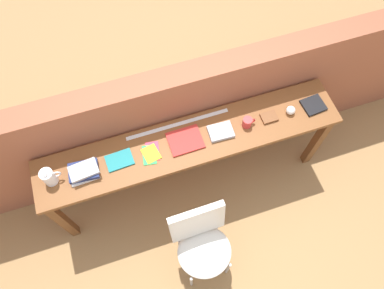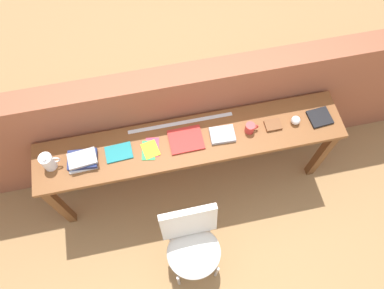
% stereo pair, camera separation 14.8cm
% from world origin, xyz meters
% --- Properties ---
extents(ground_plane, '(40.00, 40.00, 0.00)m').
position_xyz_m(ground_plane, '(0.00, 0.00, 0.00)').
color(ground_plane, '#9E7547').
extents(brick_wall_back, '(6.00, 0.20, 1.30)m').
position_xyz_m(brick_wall_back, '(0.00, 0.64, 0.65)').
color(brick_wall_back, '#935138').
rests_on(brick_wall_back, ground).
extents(sideboard, '(2.50, 0.44, 0.88)m').
position_xyz_m(sideboard, '(0.00, 0.30, 0.74)').
color(sideboard, brown).
rests_on(sideboard, ground).
extents(chair_white_moulded, '(0.44, 0.46, 0.89)m').
position_xyz_m(chair_white_moulded, '(-0.14, -0.42, 0.53)').
color(chair_white_moulded, silver).
rests_on(chair_white_moulded, ground).
extents(pitcher_white, '(0.14, 0.10, 0.18)m').
position_xyz_m(pitcher_white, '(-1.10, 0.30, 0.96)').
color(pitcher_white, white).
rests_on(pitcher_white, sideboard).
extents(book_stack_leftmost, '(0.24, 0.18, 0.08)m').
position_xyz_m(book_stack_leftmost, '(-0.85, 0.28, 0.92)').
color(book_stack_leftmost, white).
rests_on(book_stack_leftmost, sideboard).
extents(magazine_cycling, '(0.21, 0.15, 0.01)m').
position_xyz_m(magazine_cycling, '(-0.57, 0.30, 0.89)').
color(magazine_cycling, '#19757A').
rests_on(magazine_cycling, sideboard).
extents(pamphlet_pile_colourful, '(0.16, 0.21, 0.01)m').
position_xyz_m(pamphlet_pile_colourful, '(-0.33, 0.29, 0.88)').
color(pamphlet_pile_colourful, '#E5334C').
rests_on(pamphlet_pile_colourful, sideboard).
extents(book_open_centre, '(0.27, 0.22, 0.02)m').
position_xyz_m(book_open_centre, '(-0.04, 0.31, 0.89)').
color(book_open_centre, red).
rests_on(book_open_centre, sideboard).
extents(book_grey_hardcover, '(0.20, 0.16, 0.03)m').
position_xyz_m(book_grey_hardcover, '(0.26, 0.29, 0.90)').
color(book_grey_hardcover, '#9E9EA3').
rests_on(book_grey_hardcover, sideboard).
extents(mug, '(0.11, 0.08, 0.09)m').
position_xyz_m(mug, '(0.48, 0.29, 0.92)').
color(mug, red).
rests_on(mug, sideboard).
extents(leather_journal_brown, '(0.13, 0.10, 0.02)m').
position_xyz_m(leather_journal_brown, '(0.68, 0.29, 0.89)').
color(leather_journal_brown, brown).
rests_on(leather_journal_brown, sideboard).
extents(sports_ball_small, '(0.07, 0.07, 0.07)m').
position_xyz_m(sports_ball_small, '(0.86, 0.28, 0.92)').
color(sports_ball_small, silver).
rests_on(sports_ball_small, sideboard).
extents(book_repair_rightmost, '(0.19, 0.18, 0.02)m').
position_xyz_m(book_repair_rightmost, '(1.08, 0.28, 0.89)').
color(book_repair_rightmost, black).
rests_on(book_repair_rightmost, sideboard).
extents(ruler_metal_back_edge, '(0.87, 0.03, 0.00)m').
position_xyz_m(ruler_metal_back_edge, '(-0.05, 0.47, 0.88)').
color(ruler_metal_back_edge, silver).
rests_on(ruler_metal_back_edge, sideboard).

